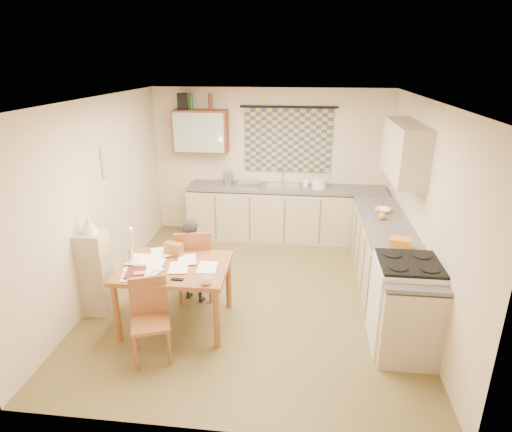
# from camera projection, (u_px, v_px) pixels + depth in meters

# --- Properties ---
(floor) EXTENTS (4.00, 4.50, 0.02)m
(floor) POSITION_uv_depth(u_px,v_px,m) (255.00, 294.00, 5.68)
(floor) COLOR brown
(floor) RESTS_ON ground
(ceiling) EXTENTS (4.00, 4.50, 0.02)m
(ceiling) POSITION_uv_depth(u_px,v_px,m) (254.00, 99.00, 4.81)
(ceiling) COLOR white
(ceiling) RESTS_ON floor
(wall_back) EXTENTS (4.00, 0.02, 2.50)m
(wall_back) POSITION_uv_depth(u_px,v_px,m) (270.00, 163.00, 7.35)
(wall_back) COLOR beige
(wall_back) RESTS_ON floor
(wall_front) EXTENTS (4.00, 0.02, 2.50)m
(wall_front) POSITION_uv_depth(u_px,v_px,m) (218.00, 303.00, 3.14)
(wall_front) COLOR beige
(wall_front) RESTS_ON floor
(wall_left) EXTENTS (0.02, 4.50, 2.50)m
(wall_left) POSITION_uv_depth(u_px,v_px,m) (99.00, 199.00, 5.46)
(wall_left) COLOR beige
(wall_left) RESTS_ON floor
(wall_right) EXTENTS (0.02, 4.50, 2.50)m
(wall_right) POSITION_uv_depth(u_px,v_px,m) (424.00, 211.00, 5.03)
(wall_right) COLOR beige
(wall_right) RESTS_ON floor
(window_blind) EXTENTS (1.45, 0.03, 1.05)m
(window_blind) POSITION_uv_depth(u_px,v_px,m) (288.00, 140.00, 7.14)
(window_blind) COLOR navy
(window_blind) RESTS_ON wall_back
(curtain_rod) EXTENTS (1.60, 0.04, 0.04)m
(curtain_rod) POSITION_uv_depth(u_px,v_px,m) (289.00, 107.00, 6.93)
(curtain_rod) COLOR black
(curtain_rod) RESTS_ON wall_back
(wall_cabinet) EXTENTS (0.90, 0.34, 0.70)m
(wall_cabinet) POSITION_uv_depth(u_px,v_px,m) (201.00, 131.00, 7.12)
(wall_cabinet) COLOR #602D19
(wall_cabinet) RESTS_ON wall_back
(wall_cabinet_glass) EXTENTS (0.84, 0.02, 0.64)m
(wall_cabinet_glass) POSITION_uv_depth(u_px,v_px,m) (198.00, 133.00, 6.96)
(wall_cabinet_glass) COLOR #99B2A5
(wall_cabinet_glass) RESTS_ON wall_back
(upper_cabinet_right) EXTENTS (0.34, 1.30, 0.70)m
(upper_cabinet_right) POSITION_uv_depth(u_px,v_px,m) (404.00, 151.00, 5.35)
(upper_cabinet_right) COLOR tan
(upper_cabinet_right) RESTS_ON wall_right
(framed_print) EXTENTS (0.04, 0.50, 0.40)m
(framed_print) POSITION_uv_depth(u_px,v_px,m) (111.00, 158.00, 5.68)
(framed_print) COLOR beige
(framed_print) RESTS_ON wall_left
(print_canvas) EXTENTS (0.01, 0.42, 0.32)m
(print_canvas) POSITION_uv_depth(u_px,v_px,m) (113.00, 158.00, 5.67)
(print_canvas) COLOR white
(print_canvas) RESTS_ON wall_left
(counter_back) EXTENTS (3.30, 0.62, 0.92)m
(counter_back) POSITION_uv_depth(u_px,v_px,m) (285.00, 213.00, 7.31)
(counter_back) COLOR tan
(counter_back) RESTS_ON floor
(counter_right) EXTENTS (0.62, 2.95, 0.92)m
(counter_right) POSITION_uv_depth(u_px,v_px,m) (387.00, 265.00, 5.47)
(counter_right) COLOR tan
(counter_right) RESTS_ON floor
(stove) EXTENTS (0.65, 0.65, 1.00)m
(stove) POSITION_uv_depth(u_px,v_px,m) (404.00, 304.00, 4.51)
(stove) COLOR white
(stove) RESTS_ON floor
(sink) EXTENTS (0.59, 0.50, 0.10)m
(sink) POSITION_uv_depth(u_px,v_px,m) (282.00, 189.00, 7.16)
(sink) COLOR silver
(sink) RESTS_ON counter_back
(tap) EXTENTS (0.03, 0.03, 0.28)m
(tap) POSITION_uv_depth(u_px,v_px,m) (283.00, 176.00, 7.27)
(tap) COLOR silver
(tap) RESTS_ON counter_back
(dish_rack) EXTENTS (0.38, 0.33, 0.06)m
(dish_rack) POSITION_uv_depth(u_px,v_px,m) (249.00, 184.00, 7.20)
(dish_rack) COLOR silver
(dish_rack) RESTS_ON counter_back
(kettle) EXTENTS (0.22, 0.22, 0.24)m
(kettle) POSITION_uv_depth(u_px,v_px,m) (228.00, 178.00, 7.21)
(kettle) COLOR silver
(kettle) RESTS_ON counter_back
(mixing_bowl) EXTENTS (0.28, 0.28, 0.16)m
(mixing_bowl) POSITION_uv_depth(u_px,v_px,m) (319.00, 183.00, 7.06)
(mixing_bowl) COLOR white
(mixing_bowl) RESTS_ON counter_back
(soap_bottle) EXTENTS (0.10, 0.10, 0.17)m
(soap_bottle) POSITION_uv_depth(u_px,v_px,m) (306.00, 182.00, 7.13)
(soap_bottle) COLOR white
(soap_bottle) RESTS_ON counter_back
(bowl) EXTENTS (0.34, 0.34, 0.05)m
(bowl) POSITION_uv_depth(u_px,v_px,m) (382.00, 210.00, 5.97)
(bowl) COLOR white
(bowl) RESTS_ON counter_right
(orange_bag) EXTENTS (0.25, 0.21, 0.12)m
(orange_bag) POSITION_uv_depth(u_px,v_px,m) (400.00, 243.00, 4.81)
(orange_bag) COLOR orange
(orange_bag) RESTS_ON counter_right
(fruit_orange) EXTENTS (0.10, 0.10, 0.10)m
(fruit_orange) POSITION_uv_depth(u_px,v_px,m) (382.00, 216.00, 5.68)
(fruit_orange) COLOR orange
(fruit_orange) RESTS_ON counter_right
(speaker) EXTENTS (0.20, 0.23, 0.26)m
(speaker) POSITION_uv_depth(u_px,v_px,m) (182.00, 101.00, 6.98)
(speaker) COLOR black
(speaker) RESTS_ON wall_cabinet
(bottle_green) EXTENTS (0.07, 0.07, 0.26)m
(bottle_green) POSITION_uv_depth(u_px,v_px,m) (191.00, 101.00, 6.97)
(bottle_green) COLOR #195926
(bottle_green) RESTS_ON wall_cabinet
(bottle_brown) EXTENTS (0.08, 0.08, 0.26)m
(bottle_brown) POSITION_uv_depth(u_px,v_px,m) (210.00, 102.00, 6.93)
(bottle_brown) COLOR #602D19
(bottle_brown) RESTS_ON wall_cabinet
(dining_table) EXTENTS (1.23, 0.95, 0.75)m
(dining_table) POSITION_uv_depth(u_px,v_px,m) (176.00, 295.00, 4.93)
(dining_table) COLOR brown
(dining_table) RESTS_ON floor
(chair_far) EXTENTS (0.52, 0.52, 0.97)m
(chair_far) POSITION_uv_depth(u_px,v_px,m) (195.00, 276.00, 5.51)
(chair_far) COLOR brown
(chair_far) RESTS_ON floor
(chair_near) EXTENTS (0.49, 0.49, 0.85)m
(chair_near) POSITION_uv_depth(u_px,v_px,m) (152.00, 334.00, 4.41)
(chair_near) COLOR brown
(chair_near) RESTS_ON floor
(person) EXTENTS (0.55, 0.49, 1.10)m
(person) POSITION_uv_depth(u_px,v_px,m) (193.00, 260.00, 5.37)
(person) COLOR black
(person) RESTS_ON floor
(shelf_stand) EXTENTS (0.32, 0.30, 1.04)m
(shelf_stand) POSITION_uv_depth(u_px,v_px,m) (96.00, 273.00, 5.11)
(shelf_stand) COLOR tan
(shelf_stand) RESTS_ON floor
(lampshade) EXTENTS (0.20, 0.20, 0.22)m
(lampshade) POSITION_uv_depth(u_px,v_px,m) (89.00, 224.00, 4.89)
(lampshade) COLOR beige
(lampshade) RESTS_ON shelf_stand
(letter_rack) EXTENTS (0.24, 0.17, 0.16)m
(letter_rack) POSITION_uv_depth(u_px,v_px,m) (174.00, 249.00, 5.02)
(letter_rack) COLOR brown
(letter_rack) RESTS_ON dining_table
(mug) EXTENTS (0.14, 0.14, 0.09)m
(mug) POSITION_uv_depth(u_px,v_px,m) (206.00, 280.00, 4.39)
(mug) COLOR white
(mug) RESTS_ON dining_table
(magazine) EXTENTS (0.34, 0.37, 0.03)m
(magazine) POSITION_uv_depth(u_px,v_px,m) (126.00, 273.00, 4.60)
(magazine) COLOR maroon
(magazine) RESTS_ON dining_table
(book) EXTENTS (0.29, 0.33, 0.02)m
(book) POSITION_uv_depth(u_px,v_px,m) (137.00, 268.00, 4.73)
(book) COLOR orange
(book) RESTS_ON dining_table
(orange_box) EXTENTS (0.14, 0.11, 0.04)m
(orange_box) POSITION_uv_depth(u_px,v_px,m) (140.00, 274.00, 4.57)
(orange_box) COLOR orange
(orange_box) RESTS_ON dining_table
(eyeglasses) EXTENTS (0.13, 0.05, 0.02)m
(eyeglasses) POSITION_uv_depth(u_px,v_px,m) (177.00, 279.00, 4.49)
(eyeglasses) COLOR black
(eyeglasses) RESTS_ON dining_table
(candle_holder) EXTENTS (0.07, 0.07, 0.18)m
(candle_holder) POSITION_uv_depth(u_px,v_px,m) (131.00, 255.00, 4.85)
(candle_holder) COLOR silver
(candle_holder) RESTS_ON dining_table
(candle) EXTENTS (0.03, 0.03, 0.22)m
(candle) POSITION_uv_depth(u_px,v_px,m) (132.00, 238.00, 4.81)
(candle) COLOR white
(candle) RESTS_ON dining_table
(candle_flame) EXTENTS (0.02, 0.02, 0.02)m
(candle_flame) POSITION_uv_depth(u_px,v_px,m) (131.00, 228.00, 4.75)
(candle_flame) COLOR #FFCC66
(candle_flame) RESTS_ON dining_table
(papers) EXTENTS (1.05, 0.91, 0.03)m
(papers) POSITION_uv_depth(u_px,v_px,m) (154.00, 266.00, 4.77)
(papers) COLOR white
(papers) RESTS_ON dining_table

